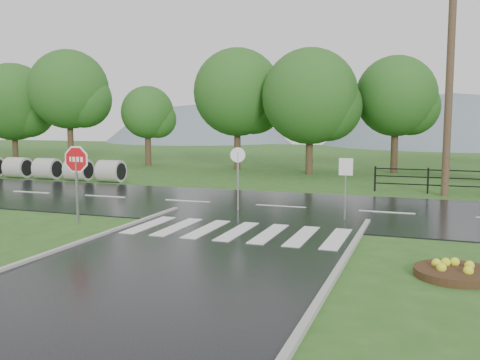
% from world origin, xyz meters
% --- Properties ---
extents(ground, '(120.00, 120.00, 0.00)m').
position_xyz_m(ground, '(0.00, 0.00, 0.00)').
color(ground, '#2B581D').
rests_on(ground, ground).
extents(main_road, '(90.00, 8.00, 0.04)m').
position_xyz_m(main_road, '(0.00, 10.00, 0.00)').
color(main_road, black).
rests_on(main_road, ground).
extents(crosswalk, '(6.50, 2.80, 0.02)m').
position_xyz_m(crosswalk, '(0.00, 5.00, 0.06)').
color(crosswalk, silver).
rests_on(crosswalk, ground).
extents(hills, '(102.00, 48.00, 48.00)m').
position_xyz_m(hills, '(3.49, 65.00, -15.54)').
color(hills, slate).
rests_on(hills, ground).
extents(treeline, '(83.20, 5.20, 10.00)m').
position_xyz_m(treeline, '(1.00, 24.00, 0.00)').
color(treeline, '#205319').
rests_on(treeline, ground).
extents(culvert_pipes, '(9.70, 1.20, 1.20)m').
position_xyz_m(culvert_pipes, '(-15.13, 15.00, 0.60)').
color(culvert_pipes, '#9E9B93').
rests_on(culvert_pipes, ground).
extents(stop_sign, '(1.21, 0.07, 2.73)m').
position_xyz_m(stop_sign, '(-5.49, 4.70, 1.90)').
color(stop_sign, '#939399').
rests_on(stop_sign, ground).
extents(flower_bed, '(1.76, 1.76, 0.35)m').
position_xyz_m(flower_bed, '(6.02, 2.36, 0.13)').
color(flower_bed, '#332111').
rests_on(flower_bed, ground).
extents(reg_sign_small, '(0.47, 0.07, 2.13)m').
position_xyz_m(reg_sign_small, '(2.77, 8.05, 1.51)').
color(reg_sign_small, '#939399').
rests_on(reg_sign_small, ground).
extents(reg_sign_round, '(0.54, 0.17, 2.39)m').
position_xyz_m(reg_sign_round, '(-1.26, 8.57, 1.50)').
color(reg_sign_round, '#939399').
rests_on(reg_sign_round, ground).
extents(utility_pole_east, '(1.76, 0.33, 9.87)m').
position_xyz_m(utility_pole_east, '(6.10, 15.50, 5.02)').
color(utility_pole_east, '#473523').
rests_on(utility_pole_east, ground).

